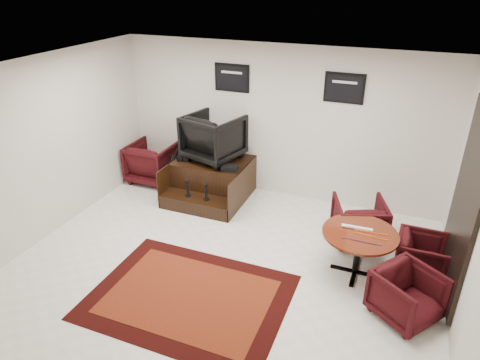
# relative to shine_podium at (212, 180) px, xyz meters

# --- Properties ---
(ground) EXTENTS (6.00, 6.00, 0.00)m
(ground) POSITION_rel_shine_podium_xyz_m (1.09, -1.91, -0.33)
(ground) COLOR white
(ground) RESTS_ON ground
(room_shell) EXTENTS (6.02, 5.02, 2.81)m
(room_shell) POSITION_rel_shine_podium_xyz_m (1.50, -1.78, 1.46)
(room_shell) COLOR silver
(room_shell) RESTS_ON ground
(area_rug) EXTENTS (2.56, 1.92, 0.01)m
(area_rug) POSITION_rel_shine_podium_xyz_m (0.93, -2.69, -0.32)
(area_rug) COLOR black
(area_rug) RESTS_ON ground
(shine_podium) EXTENTS (1.37, 1.41, 0.71)m
(shine_podium) POSITION_rel_shine_podium_xyz_m (0.00, 0.00, 0.00)
(shine_podium) COLOR black
(shine_podium) RESTS_ON ground
(shine_chair) EXTENTS (1.12, 1.08, 0.95)m
(shine_chair) POSITION_rel_shine_podium_xyz_m (0.00, 0.14, 0.86)
(shine_chair) COLOR black
(shine_chair) RESTS_ON shine_podium
(shoes_pair) EXTENTS (0.27, 0.32, 0.11)m
(shoes_pair) POSITION_rel_shine_podium_xyz_m (-0.50, -0.07, 0.43)
(shoes_pair) COLOR black
(shoes_pair) RESTS_ON shine_podium
(polish_kit) EXTENTS (0.30, 0.23, 0.10)m
(polish_kit) POSITION_rel_shine_podium_xyz_m (0.47, -0.23, 0.43)
(polish_kit) COLOR black
(polish_kit) RESTS_ON shine_podium
(umbrella_black) EXTENTS (0.32, 0.12, 0.85)m
(umbrella_black) POSITION_rel_shine_podium_xyz_m (-0.83, -0.16, 0.10)
(umbrella_black) COLOR black
(umbrella_black) RESTS_ON ground
(umbrella_hooked) EXTENTS (0.34, 0.13, 0.92)m
(umbrella_hooked) POSITION_rel_shine_podium_xyz_m (-0.80, -0.06, 0.14)
(umbrella_hooked) COLOR black
(umbrella_hooked) RESTS_ON ground
(armchair_side) EXTENTS (0.86, 0.80, 0.88)m
(armchair_side) POSITION_rel_shine_podium_xyz_m (-1.40, 0.16, 0.11)
(armchair_side) COLOR black
(armchair_side) RESTS_ON ground
(meeting_table) EXTENTS (1.03, 1.03, 0.67)m
(meeting_table) POSITION_rel_shine_podium_xyz_m (2.89, -1.36, 0.26)
(meeting_table) COLOR #401609
(meeting_table) RESTS_ON ground
(table_chair_back) EXTENTS (0.95, 0.92, 0.78)m
(table_chair_back) POSITION_rel_shine_podium_xyz_m (2.79, -0.51, 0.06)
(table_chair_back) COLOR black
(table_chair_back) RESTS_ON ground
(table_chair_window) EXTENTS (0.61, 0.65, 0.66)m
(table_chair_window) POSITION_rel_shine_podium_xyz_m (3.72, -1.06, 0.01)
(table_chair_window) COLOR black
(table_chair_window) RESTS_ON ground
(table_chair_corner) EXTENTS (0.94, 0.95, 0.72)m
(table_chair_corner) POSITION_rel_shine_podium_xyz_m (3.57, -2.01, 0.03)
(table_chair_corner) COLOR black
(table_chair_corner) RESTS_ON ground
(paper_roll) EXTENTS (0.42, 0.07, 0.05)m
(paper_roll) POSITION_rel_shine_podium_xyz_m (2.83, -1.29, 0.37)
(paper_roll) COLOR white
(paper_roll) RESTS_ON meeting_table
(table_clutter) EXTENTS (0.57, 0.32, 0.01)m
(table_clutter) POSITION_rel_shine_podium_xyz_m (3.00, -1.42, 0.35)
(table_clutter) COLOR #F54E0D
(table_clutter) RESTS_ON meeting_table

